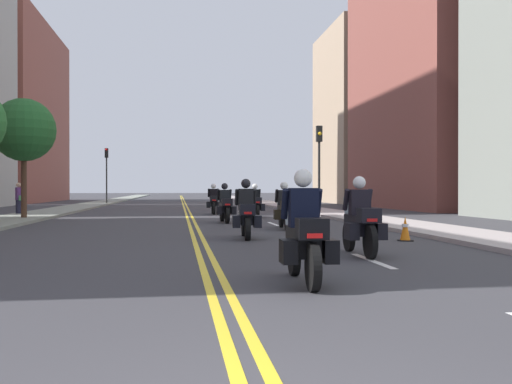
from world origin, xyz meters
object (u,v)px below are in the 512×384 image
(motorcycle_4, at_px, (225,207))
(motorcycle_5, at_px, (255,204))
(traffic_cone_0, at_px, (405,229))
(traffic_cone_1, at_px, (370,220))
(motorcycle_0, at_px, (304,237))
(motorcycle_1, at_px, (361,223))
(street_tree_1, at_px, (24,130))
(motorcycle_2, at_px, (246,215))
(pedestrian_2, at_px, (19,199))
(traffic_light_near, at_px, (319,153))
(traffic_light_far, at_px, (107,166))
(motorcycle_6, at_px, (213,202))
(motorcycle_3, at_px, (284,210))

(motorcycle_4, bearing_deg, motorcycle_5, 63.98)
(traffic_cone_0, relative_size, traffic_cone_1, 0.89)
(traffic_cone_0, bearing_deg, motorcycle_0, -121.32)
(motorcycle_1, relative_size, motorcycle_4, 0.99)
(motorcycle_1, height_order, motorcycle_4, motorcycle_1)
(motorcycle_5, bearing_deg, traffic_cone_0, -81.33)
(motorcycle_0, xyz_separation_m, motorcycle_1, (1.87, 3.44, 0.00))
(street_tree_1, bearing_deg, motorcycle_2, -51.98)
(motorcycle_2, xyz_separation_m, pedestrian_2, (-9.63, 15.01, 0.20))
(motorcycle_5, xyz_separation_m, traffic_light_near, (3.51, 1.98, 2.48))
(traffic_cone_0, xyz_separation_m, traffic_light_far, (-11.78, 37.56, 2.97))
(traffic_cone_0, distance_m, pedestrian_2, 21.22)
(traffic_light_far, distance_m, street_tree_1, 25.66)
(pedestrian_2, bearing_deg, traffic_light_near, 54.66)
(traffic_light_near, height_order, traffic_light_far, traffic_light_far)
(traffic_light_far, relative_size, pedestrian_2, 2.90)
(motorcycle_6, xyz_separation_m, traffic_light_near, (5.22, -1.89, 2.47))
(motorcycle_2, bearing_deg, motorcycle_3, 67.97)
(motorcycle_3, distance_m, street_tree_1, 12.61)
(motorcycle_3, xyz_separation_m, street_tree_1, (-10.01, 6.98, 3.17))
(motorcycle_0, height_order, motorcycle_3, motorcycle_0)
(traffic_light_near, relative_size, pedestrian_2, 2.75)
(motorcycle_3, xyz_separation_m, pedestrian_2, (-11.32, 11.34, 0.19))
(motorcycle_1, relative_size, traffic_light_near, 0.48)
(motorcycle_0, relative_size, motorcycle_1, 0.99)
(traffic_cone_0, distance_m, traffic_cone_1, 3.61)
(motorcycle_1, relative_size, motorcycle_2, 1.03)
(traffic_cone_1, relative_size, street_tree_1, 0.14)
(traffic_cone_0, bearing_deg, motorcycle_3, 114.81)
(motorcycle_6, bearing_deg, motorcycle_4, -89.21)
(motorcycle_0, relative_size, motorcycle_2, 1.02)
(motorcycle_4, xyz_separation_m, motorcycle_6, (0.00, 7.94, 0.02))
(motorcycle_2, distance_m, motorcycle_4, 7.74)
(motorcycle_0, relative_size, traffic_cone_0, 3.41)
(pedestrian_2, bearing_deg, traffic_cone_0, 9.23)
(traffic_light_far, bearing_deg, traffic_light_near, -59.90)
(traffic_cone_0, distance_m, traffic_light_far, 39.48)
(pedestrian_2, bearing_deg, motorcycle_2, 2.03)
(motorcycle_6, bearing_deg, motorcycle_2, -89.28)
(traffic_light_near, xyz_separation_m, traffic_light_far, (-13.04, 22.51, 0.16))
(motorcycle_5, bearing_deg, motorcycle_1, -90.74)
(motorcycle_1, relative_size, traffic_light_far, 0.46)
(motorcycle_5, bearing_deg, motorcycle_0, -96.24)
(motorcycle_6, height_order, traffic_light_far, traffic_light_far)
(motorcycle_0, bearing_deg, traffic_cone_1, 68.73)
(motorcycle_4, height_order, traffic_light_near, traffic_light_near)
(motorcycle_1, bearing_deg, street_tree_1, 124.32)
(traffic_light_far, bearing_deg, traffic_cone_1, -70.56)
(motorcycle_0, height_order, motorcycle_6, motorcycle_0)
(motorcycle_0, relative_size, motorcycle_4, 0.98)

